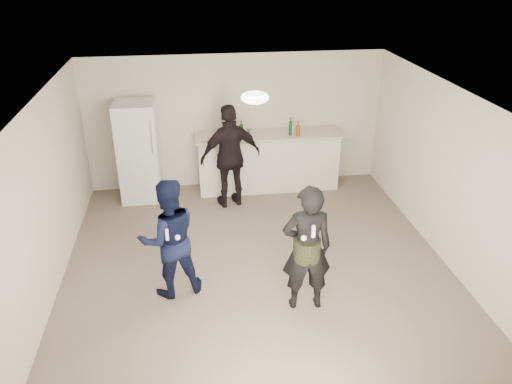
{
  "coord_description": "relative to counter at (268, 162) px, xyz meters",
  "views": [
    {
      "loc": [
        -0.85,
        -5.89,
        4.19
      ],
      "look_at": [
        0.0,
        0.2,
        1.15
      ],
      "focal_mm": 35.0,
      "sensor_mm": 36.0,
      "label": 1
    }
  ],
  "objects": [
    {
      "name": "floor",
      "position": [
        -0.58,
        -2.67,
        -0.53
      ],
      "size": [
        6.0,
        6.0,
        0.0
      ],
      "primitive_type": "plane",
      "color": "#6B5B4C",
      "rests_on": "ground"
    },
    {
      "name": "ceiling",
      "position": [
        -0.58,
        -2.67,
        1.98
      ],
      "size": [
        6.0,
        6.0,
        0.0
      ],
      "primitive_type": "plane",
      "rotation": [
        3.14,
        0.0,
        0.0
      ],
      "color": "silver",
      "rests_on": "wall_back"
    },
    {
      "name": "wall_back",
      "position": [
        -0.58,
        0.33,
        0.72
      ],
      "size": [
        6.0,
        0.0,
        6.0
      ],
      "primitive_type": "plane",
      "rotation": [
        1.57,
        0.0,
        0.0
      ],
      "color": "beige",
      "rests_on": "floor"
    },
    {
      "name": "wall_front",
      "position": [
        -0.58,
        -5.67,
        0.72
      ],
      "size": [
        6.0,
        0.0,
        6.0
      ],
      "primitive_type": "plane",
      "rotation": [
        -1.57,
        0.0,
        0.0
      ],
      "color": "beige",
      "rests_on": "floor"
    },
    {
      "name": "wall_left",
      "position": [
        -3.33,
        -2.67,
        0.72
      ],
      "size": [
        0.0,
        6.0,
        6.0
      ],
      "primitive_type": "plane",
      "rotation": [
        1.57,
        0.0,
        1.57
      ],
      "color": "beige",
      "rests_on": "floor"
    },
    {
      "name": "wall_right",
      "position": [
        2.17,
        -2.67,
        0.72
      ],
      "size": [
        0.0,
        6.0,
        6.0
      ],
      "primitive_type": "plane",
      "rotation": [
        1.57,
        0.0,
        -1.57
      ],
      "color": "beige",
      "rests_on": "floor"
    },
    {
      "name": "counter",
      "position": [
        0.0,
        0.0,
        0.0
      ],
      "size": [
        2.6,
        0.56,
        1.05
      ],
      "primitive_type": "cube",
      "color": "silver",
      "rests_on": "floor"
    },
    {
      "name": "counter_top",
      "position": [
        0.0,
        0.0,
        0.55
      ],
      "size": [
        2.68,
        0.64,
        0.04
      ],
      "primitive_type": "cube",
      "color": "beige",
      "rests_on": "counter"
    },
    {
      "name": "fridge",
      "position": [
        -2.36,
        -0.07,
        0.38
      ],
      "size": [
        0.7,
        0.7,
        1.8
      ],
      "primitive_type": "cube",
      "color": "white",
      "rests_on": "floor"
    },
    {
      "name": "fridge_handle",
      "position": [
        -2.08,
        -0.44,
        0.78
      ],
      "size": [
        0.02,
        0.02,
        0.6
      ],
      "primitive_type": "cylinder",
      "color": "silver",
      "rests_on": "fridge"
    },
    {
      "name": "ceiling_dome",
      "position": [
        -0.58,
        -2.37,
        1.93
      ],
      "size": [
        0.36,
        0.36,
        0.16
      ],
      "primitive_type": "ellipsoid",
      "color": "white",
      "rests_on": "ceiling"
    },
    {
      "name": "shaker",
      "position": [
        -0.37,
        -0.13,
        0.65
      ],
      "size": [
        0.08,
        0.08,
        0.17
      ],
      "primitive_type": "cylinder",
      "color": "silver",
      "rests_on": "counter_top"
    },
    {
      "name": "man",
      "position": [
        -1.78,
        -2.99,
        0.3
      ],
      "size": [
        0.93,
        0.8,
        1.64
      ],
      "primitive_type": "imported",
      "rotation": [
        0.0,
        0.0,
        3.39
      ],
      "color": "#0F1941",
      "rests_on": "floor"
    },
    {
      "name": "woman",
      "position": [
        -0.1,
        -3.52,
        0.33
      ],
      "size": [
        0.64,
        0.44,
        1.71
      ],
      "primitive_type": "imported",
      "rotation": [
        0.0,
        0.0,
        3.1
      ],
      "color": "black",
      "rests_on": "floor"
    },
    {
      "name": "camo_shorts",
      "position": [
        -0.1,
        -3.52,
        0.32
      ],
      "size": [
        0.34,
        0.34,
        0.28
      ],
      "primitive_type": "cylinder",
      "color": "#293317",
      "rests_on": "woman"
    },
    {
      "name": "spectator",
      "position": [
        -0.76,
        -0.59,
        0.4
      ],
      "size": [
        1.16,
        0.7,
        1.85
      ],
      "primitive_type": "imported",
      "rotation": [
        0.0,
        0.0,
        3.38
      ],
      "color": "black",
      "rests_on": "floor"
    },
    {
      "name": "remote_man",
      "position": [
        -1.78,
        -3.27,
        0.53
      ],
      "size": [
        0.04,
        0.04,
        0.15
      ],
      "primitive_type": "cube",
      "color": "silver",
      "rests_on": "man"
    },
    {
      "name": "nunchuk_man",
      "position": [
        -1.66,
        -3.24,
        0.45
      ],
      "size": [
        0.07,
        0.07,
        0.07
      ],
      "primitive_type": "sphere",
      "color": "white",
      "rests_on": "man"
    },
    {
      "name": "remote_woman",
      "position": [
        -0.1,
        -3.77,
        0.72
      ],
      "size": [
        0.04,
        0.04,
        0.15
      ],
      "primitive_type": "cube",
      "color": "white",
      "rests_on": "woman"
    },
    {
      "name": "nunchuk_woman",
      "position": [
        -0.2,
        -3.74,
        0.62
      ],
      "size": [
        0.07,
        0.07,
        0.07
      ],
      "primitive_type": "sphere",
      "color": "silver",
      "rests_on": "woman"
    },
    {
      "name": "bottle_cluster",
      "position": [
        -0.03,
        -0.09,
        0.68
      ],
      "size": [
        1.28,
        0.22,
        0.26
      ],
      "color": "silver",
      "rests_on": "counter_top"
    }
  ]
}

